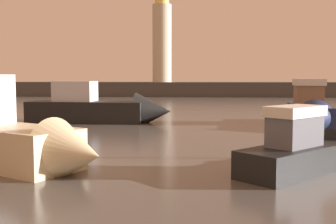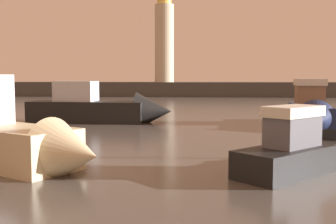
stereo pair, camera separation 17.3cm
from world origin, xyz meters
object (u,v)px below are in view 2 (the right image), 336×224
at_px(motorboat_1, 312,111).
at_px(motorboat_2, 105,109).
at_px(lighthouse, 164,38).
at_px(motorboat_0, 11,138).
at_px(motorboat_3, 309,149).

xyz_separation_m(motorboat_1, motorboat_2, (-12.65, 1.25, -0.03)).
height_order(lighthouse, motorboat_1, lighthouse).
bearing_deg(motorboat_1, motorboat_2, 174.37).
relative_size(motorboat_0, motorboat_1, 0.99).
bearing_deg(lighthouse, motorboat_2, -91.11).
relative_size(lighthouse, motorboat_1, 1.82).
bearing_deg(motorboat_2, lighthouse, 88.89).
relative_size(lighthouse, motorboat_0, 1.84).
bearing_deg(motorboat_1, motorboat_0, -136.21).
bearing_deg(lighthouse, motorboat_0, -90.82).
bearing_deg(motorboat_1, lighthouse, 107.59).
bearing_deg(motorboat_2, motorboat_1, -5.63).
xyz_separation_m(lighthouse, motorboat_1, (11.95, -37.69, -7.87)).
height_order(lighthouse, motorboat_3, lighthouse).
height_order(motorboat_0, motorboat_3, motorboat_0).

